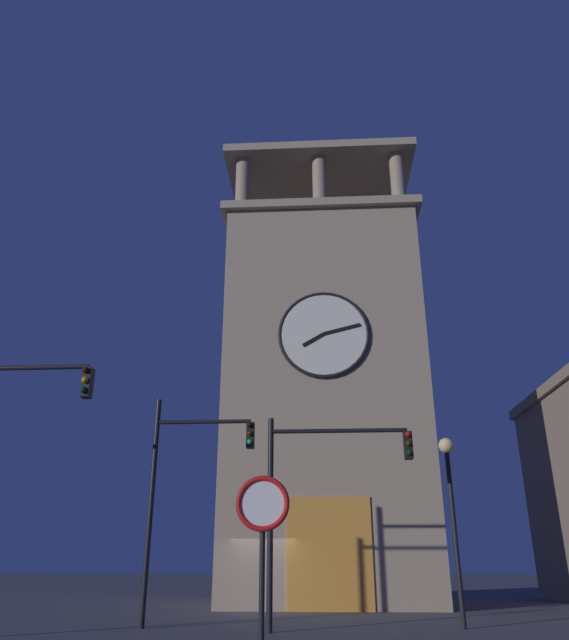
{
  "coord_description": "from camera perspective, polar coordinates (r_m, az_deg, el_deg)",
  "views": [
    {
      "loc": [
        -2.2,
        24.03,
        1.57
      ],
      "look_at": [
        -0.56,
        -4.34,
        13.07
      ],
      "focal_mm": 34.07,
      "sensor_mm": 36.0,
      "label": 1
    }
  ],
  "objects": [
    {
      "name": "no_horn_sign",
      "position": [
        9.07,
        -2.09,
        -18.19
      ],
      "size": [
        0.78,
        0.14,
        2.78
      ],
      "color": "black",
      "rests_on": "ground_plane"
    },
    {
      "name": "clocktower",
      "position": [
        29.33,
        3.77,
        -7.16
      ],
      "size": [
        9.33,
        8.8,
        23.53
      ],
      "color": "gray",
      "rests_on": "ground_plane"
    },
    {
      "name": "street_lamp",
      "position": [
        18.62,
        15.33,
        -15.24
      ],
      "size": [
        0.44,
        0.44,
        5.05
      ],
      "color": "black",
      "rests_on": "ground_plane"
    },
    {
      "name": "ground_plane",
      "position": [
        24.18,
        -2.14,
        -25.74
      ],
      "size": [
        200.0,
        200.0,
        0.0
      ],
      "primitive_type": "plane",
      "color": "#4C4C51"
    },
    {
      "name": "traffic_signal_mid",
      "position": [
        17.0,
        3.27,
        -14.9
      ],
      "size": [
        3.97,
        0.41,
        5.41
      ],
      "color": "black",
      "rests_on": "ground_plane"
    },
    {
      "name": "traffic_signal_near",
      "position": [
        18.31,
        -9.49,
        -14.24
      ],
      "size": [
        3.0,
        0.41,
        6.22
      ],
      "color": "black",
      "rests_on": "ground_plane"
    }
  ]
}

